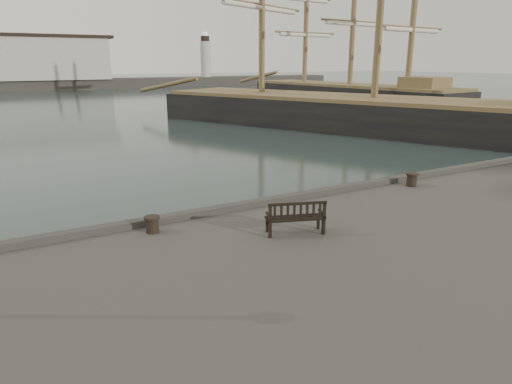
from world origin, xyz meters
TOP-DOWN VIEW (x-y plane):
  - ground at (0.00, 0.00)m, footprint 400.00×400.00m
  - breakwater at (-4.56, 92.00)m, footprint 140.00×9.50m
  - bench at (-0.90, -2.52)m, footprint 1.51×0.94m
  - bollard_left at (-3.90, -0.73)m, footprint 0.45×0.45m
  - bollard_right at (4.99, -0.82)m, footprint 0.49×0.49m
  - tall_ship_main at (20.46, 17.32)m, footprint 24.15×40.36m
  - tall_ship_far at (31.86, 33.58)m, footprint 9.59×30.80m

SIDE VIEW (x-z plane):
  - ground at x=0.00m, z-range 0.00..0.00m
  - tall_ship_main at x=20.46m, z-range -14.46..16.00m
  - tall_ship_far at x=31.86m, z-range -12.13..13.83m
  - bollard_left at x=-3.90m, z-range 1.56..1.97m
  - bollard_right at x=4.99m, z-range 1.56..2.00m
  - bench at x=-0.90m, z-range 1.41..2.23m
  - breakwater at x=-4.56m, z-range -1.80..10.40m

